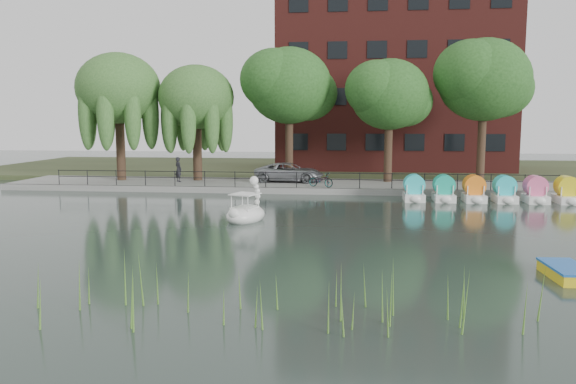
% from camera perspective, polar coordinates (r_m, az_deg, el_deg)
% --- Properties ---
extents(ground_plane, '(120.00, 120.00, 0.00)m').
position_cam_1_polar(ground_plane, '(22.89, -2.38, -4.48)').
color(ground_plane, '#364640').
extents(promenade, '(40.00, 6.00, 0.40)m').
position_cam_1_polar(promenade, '(38.56, 1.27, 0.65)').
color(promenade, gray).
rests_on(promenade, ground_plane).
extents(kerb, '(40.00, 0.25, 0.40)m').
position_cam_1_polar(kerb, '(35.64, 0.84, 0.10)').
color(kerb, gray).
rests_on(kerb, ground_plane).
extents(land_strip, '(60.00, 22.00, 0.36)m').
position_cam_1_polar(land_strip, '(52.45, 2.66, 2.39)').
color(land_strip, '#47512D').
rests_on(land_strip, ground_plane).
extents(railing, '(32.00, 0.05, 1.00)m').
position_cam_1_polar(railing, '(35.73, 0.87, 1.64)').
color(railing, black).
rests_on(railing, promenade).
extents(apartment_building, '(20.00, 10.07, 18.00)m').
position_cam_1_polar(apartment_building, '(52.44, 10.55, 12.32)').
color(apartment_building, '#4C1E16').
rests_on(apartment_building, land_strip).
extents(willow_left, '(5.88, 5.88, 9.01)m').
position_cam_1_polar(willow_left, '(42.06, -16.85, 10.00)').
color(willow_left, '#473323').
rests_on(willow_left, promenade).
extents(willow_mid, '(5.32, 5.32, 8.15)m').
position_cam_1_polar(willow_mid, '(40.67, -9.30, 9.44)').
color(willow_mid, '#473323').
rests_on(willow_mid, promenade).
extents(broadleaf_center, '(6.00, 6.00, 9.25)m').
position_cam_1_polar(broadleaf_center, '(40.46, 0.12, 10.70)').
color(broadleaf_center, '#473323').
rests_on(broadleaf_center, promenade).
extents(broadleaf_right, '(5.40, 5.40, 8.32)m').
position_cam_1_polar(broadleaf_right, '(39.76, 10.27, 9.67)').
color(broadleaf_right, '#473323').
rests_on(broadleaf_right, promenade).
extents(broadleaf_far, '(6.30, 6.30, 9.71)m').
position_cam_1_polar(broadleaf_far, '(41.72, 19.31, 10.65)').
color(broadleaf_far, '#473323').
rests_on(broadleaf_far, promenade).
extents(minivan, '(2.75, 5.59, 1.53)m').
position_cam_1_polar(minivan, '(39.09, 0.12, 2.16)').
color(minivan, gray).
rests_on(minivan, promenade).
extents(bicycle, '(1.28, 1.81, 1.00)m').
position_cam_1_polar(bicycle, '(36.13, 3.37, 1.30)').
color(bicycle, gray).
rests_on(bicycle, promenade).
extents(pedestrian, '(0.85, 0.84, 1.98)m').
position_cam_1_polar(pedestrian, '(39.85, -11.07, 2.45)').
color(pedestrian, black).
rests_on(pedestrian, promenade).
extents(swan_boat, '(2.25, 2.77, 2.03)m').
position_cam_1_polar(swan_boat, '(26.31, -4.27, -1.96)').
color(swan_boat, white).
rests_on(swan_boat, ground_plane).
extents(pedal_boat_row, '(9.65, 1.70, 1.40)m').
position_cam_1_polar(pedal_boat_row, '(34.23, 19.76, 0.06)').
color(pedal_boat_row, white).
rests_on(pedal_boat_row, ground_plane).
extents(yellow_rowboat, '(1.16, 2.12, 0.38)m').
position_cam_1_polar(yellow_rowboat, '(18.78, 26.47, -7.25)').
color(yellow_rowboat, yellow).
rests_on(yellow_rowboat, ground_plane).
extents(reed_bank, '(24.00, 2.40, 1.20)m').
position_cam_1_polar(reed_bank, '(13.36, -0.13, -10.46)').
color(reed_bank, '#669938').
rests_on(reed_bank, ground_plane).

